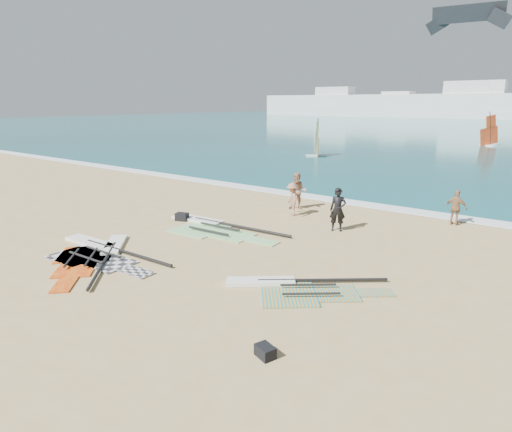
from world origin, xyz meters
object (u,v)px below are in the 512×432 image
Objects in this scene: rig_red at (96,255)px; gear_bag_near at (182,217)px; gear_bag_far at (265,352)px; beachgoer_mid at (292,199)px; person_wetsuit at (338,210)px; beachgoer_left at (298,191)px; rig_orange at (294,288)px; rig_grey at (97,252)px; beachgoer_back at (456,208)px; rig_green at (212,227)px.

gear_bag_near is at bearing 147.32° from rig_red.
gear_bag_far is 12.04m from beachgoer_mid.
beachgoer_left is (-3.36, 2.28, 0.01)m from person_wetsuit.
person_wetsuit is 1.16× the size of beachgoer_mid.
beachgoer_left reaches higher than rig_orange.
rig_orange is at bearing 10.67° from rig_grey.
rig_grey is 5.02m from gear_bag_near.
rig_grey is at bearing 168.87° from gear_bag_far.
rig_red is at bearing -126.60° from beachgoer_left.
person_wetsuit reaches higher than beachgoer_mid.
beachgoer_back is (2.18, 10.12, 0.74)m from rig_orange.
beachgoer_mid is (2.88, 8.76, 0.75)m from rig_grey.
rig_orange is 8.24× the size of gear_bag_near.
rig_grey is 9.26m from beachgoer_mid.
rig_orange is 0.98× the size of rig_red.
rig_orange is 10.43× the size of gear_bag_far.
gear_bag_near is at bearing 174.93° from rig_green.
beachgoer_left reaches higher than rig_green.
gear_bag_far reaches higher than rig_grey.
rig_green is 10.06m from gear_bag_far.
gear_bag_far is (8.75, -1.72, 0.08)m from rig_grey.
rig_orange is (6.24, -3.30, -0.00)m from rig_green.
gear_bag_near reaches higher than rig_red.
beachgoer_back is (10.34, 6.77, 0.61)m from gear_bag_near.
gear_bag_near is at bearing -146.89° from beachgoer_left.
gear_bag_far is 0.28× the size of beachgoer_back.
rig_grey reaches higher than rig_orange.
rig_grey is 8.92m from gear_bag_far.
beachgoer_left is 1.20× the size of beachgoer_back.
rig_green is at bearing -1.66° from gear_bag_near.
person_wetsuit reaches higher than beachgoer_back.
rig_red is 9.73m from person_wetsuit.
rig_green is at bearing 41.29° from beachgoer_back.
rig_orange is at bearing 111.86° from gear_bag_far.
beachgoer_mid is at bearing 119.25° from gear_bag_far.
beachgoer_left is at bearing 74.91° from rig_grey.
gear_bag_near is (-1.05, 5.20, 0.13)m from rig_red.
person_wetsuit is at bearing 24.86° from beachgoer_mid.
gear_bag_far is at bearing -96.38° from person_wetsuit.
beachgoer_back is at bearing 49.14° from rig_grey.
beachgoer_back reaches higher than rig_orange.
beachgoer_left reaches higher than gear_bag_near.
gear_bag_near is 0.30× the size of person_wetsuit.
gear_bag_near is 11.61m from gear_bag_far.
rig_red is at bearing -62.02° from beachgoer_mid.
gear_bag_far is 13.38m from beachgoer_left.
beachgoer_back is at bearing 22.28° from person_wetsuit.
rig_grey is 3.06× the size of person_wetsuit.
gear_bag_near is (-8.16, 3.35, 0.13)m from rig_orange.
rig_red is 5.31m from gear_bag_near.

